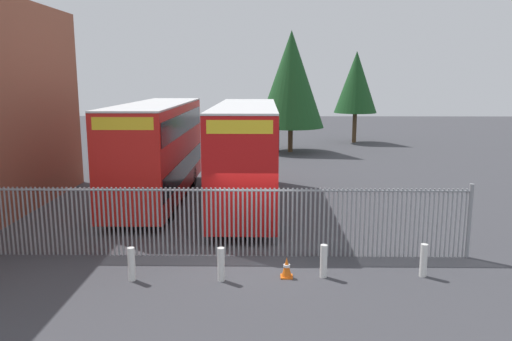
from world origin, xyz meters
TOP-DOWN VIEW (x-y plane):
  - ground_plane at (0.00, 8.00)m, footprint 100.00×100.00m
  - palisade_fence at (-1.11, 0.00)m, footprint 15.70×0.14m
  - double_decker_bus_near_gate at (-4.51, 7.31)m, footprint 2.54×10.81m
  - double_decker_bus_behind_fence_left at (-0.47, 6.21)m, footprint 2.54×10.81m
  - bollard_near_left at (-3.34, -1.99)m, footprint 0.20×0.20m
  - bollard_center_front at (-0.86, -1.96)m, footprint 0.20×0.20m
  - bollard_near_right at (2.00, -1.67)m, footprint 0.20×0.20m
  - bollard_far_right at (4.82, -1.56)m, footprint 0.20×0.20m
  - traffic_cone_by_gate at (0.96, -1.70)m, footprint 0.34×0.34m
  - tree_tall_back at (2.27, 22.50)m, footprint 4.95×4.95m
  - tree_short_side at (8.09, 28.21)m, footprint 3.62×3.62m

SIDE VIEW (x-z plane):
  - ground_plane at x=0.00m, z-range 0.00..0.00m
  - traffic_cone_by_gate at x=0.96m, z-range -0.01..0.58m
  - bollard_near_left at x=-3.34m, z-range 0.00..0.95m
  - bollard_center_front at x=-0.86m, z-range 0.00..0.95m
  - bollard_near_right at x=2.00m, z-range 0.00..0.95m
  - bollard_far_right at x=4.82m, z-range 0.00..0.95m
  - palisade_fence at x=-1.11m, z-range 0.01..2.36m
  - double_decker_bus_near_gate at x=-4.51m, z-range 0.21..4.63m
  - double_decker_bus_behind_fence_left at x=-0.47m, z-range 0.21..4.63m
  - tree_short_side at x=8.09m, z-range 1.27..9.01m
  - tree_tall_back at x=2.27m, z-range 0.93..9.88m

